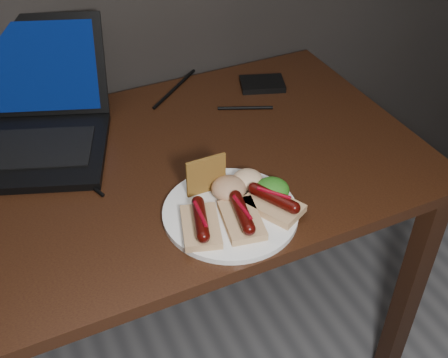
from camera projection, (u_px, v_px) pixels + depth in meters
The scene contains 12 objects.
desk at pixel (120, 209), 1.27m from camera, with size 1.40×0.70×0.75m.
laptop at pixel (17, 122), 1.29m from camera, with size 0.50×0.48×0.25m.
hard_drive at pixel (262, 84), 1.51m from camera, with size 0.12×0.08×0.02m, color black.
desk_cables at pixel (110, 140), 1.32m from camera, with size 0.84×0.42×0.01m.
plate at pixel (230, 212), 1.12m from camera, with size 0.27×0.27×0.01m, color white.
bread_sausage_left at pixel (201, 223), 1.06m from camera, with size 0.10×0.13×0.04m.
bread_sausage_center at pixel (242, 217), 1.08m from camera, with size 0.09×0.13×0.04m.
bread_sausage_right at pixel (273, 202), 1.11m from camera, with size 0.11×0.13×0.04m.
crispbread at pixel (206, 175), 1.13m from camera, with size 0.09×0.01×0.09m, color olive.
salad_greens at pixel (272, 190), 1.13m from camera, with size 0.07×0.07×0.04m, color #195010.
salsa_mound at pixel (229, 188), 1.14m from camera, with size 0.07×0.07×0.04m, color maroon.
coleslaw_mound at pixel (248, 180), 1.16m from camera, with size 0.06×0.06×0.04m, color beige.
Camera 1 is at (-0.19, 0.43, 1.51)m, focal length 45.00 mm.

